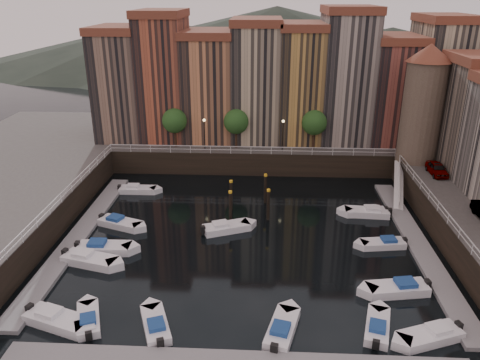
# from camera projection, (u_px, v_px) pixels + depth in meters

# --- Properties ---
(ground) EXTENTS (200.00, 200.00, 0.00)m
(ground) POSITION_uv_depth(u_px,v_px,m) (246.00, 236.00, 45.60)
(ground) COLOR black
(ground) RESTS_ON ground
(quay_far) EXTENTS (80.00, 20.00, 3.00)m
(quay_far) POSITION_uv_depth(u_px,v_px,m) (253.00, 142.00, 69.10)
(quay_far) COLOR black
(quay_far) RESTS_ON ground
(dock_left) EXTENTS (2.00, 28.00, 0.35)m
(dock_left) POSITION_uv_depth(u_px,v_px,m) (79.00, 235.00, 45.39)
(dock_left) COLOR gray
(dock_left) RESTS_ON ground
(dock_right) EXTENTS (2.00, 28.00, 0.35)m
(dock_right) POSITION_uv_depth(u_px,v_px,m) (418.00, 244.00, 43.83)
(dock_right) COLOR gray
(dock_right) RESTS_ON ground
(mountains) EXTENTS (145.00, 100.00, 18.00)m
(mountains) POSITION_uv_depth(u_px,v_px,m) (266.00, 41.00, 144.35)
(mountains) COLOR #2D382D
(mountains) RESTS_ON ground
(far_terrace) EXTENTS (48.70, 10.30, 17.50)m
(far_terrace) POSITION_uv_depth(u_px,v_px,m) (278.00, 81.00, 63.07)
(far_terrace) COLOR #7F6351
(far_terrace) RESTS_ON quay_far
(corner_tower) EXTENTS (5.20, 5.20, 13.80)m
(corner_tower) POSITION_uv_depth(u_px,v_px,m) (423.00, 102.00, 54.23)
(corner_tower) COLOR #6B5B4C
(corner_tower) RESTS_ON quay_right
(promenade_trees) EXTENTS (21.20, 3.20, 5.20)m
(promenade_trees) POSITION_uv_depth(u_px,v_px,m) (241.00, 122.00, 60.03)
(promenade_trees) COLOR black
(promenade_trees) RESTS_ON quay_far
(street_lamps) EXTENTS (10.36, 0.36, 4.18)m
(street_lamps) POSITION_uv_depth(u_px,v_px,m) (244.00, 129.00, 59.35)
(street_lamps) COLOR black
(street_lamps) RESTS_ON quay_far
(railings) EXTENTS (36.08, 34.04, 0.52)m
(railings) POSITION_uv_depth(u_px,v_px,m) (248.00, 181.00, 48.70)
(railings) COLOR white
(railings) RESTS_ON ground
(gangway) EXTENTS (2.78, 8.32, 3.73)m
(gangway) POSITION_uv_depth(u_px,v_px,m) (399.00, 182.00, 53.31)
(gangway) COLOR white
(gangway) RESTS_ON ground
(mooring_pilings) EXTENTS (4.36, 5.20, 3.78)m
(mooring_pilings) POSITION_uv_depth(u_px,v_px,m) (249.00, 199.00, 49.66)
(mooring_pilings) COLOR black
(mooring_pilings) RESTS_ON ground
(boat_left_0) EXTENTS (5.25, 3.35, 1.18)m
(boat_left_0) POSITION_uv_depth(u_px,v_px,m) (56.00, 319.00, 33.41)
(boat_left_0) COLOR white
(boat_left_0) RESTS_ON ground
(boat_left_1) EXTENTS (5.35, 3.10, 1.20)m
(boat_left_1) POSITION_uv_depth(u_px,v_px,m) (89.00, 259.00, 40.86)
(boat_left_1) COLOR white
(boat_left_1) RESTS_ON ground
(boat_left_2) EXTENTS (5.11, 1.94, 1.17)m
(boat_left_2) POSITION_uv_depth(u_px,v_px,m) (103.00, 248.00, 42.74)
(boat_left_2) COLOR white
(boat_left_2) RESTS_ON ground
(boat_left_3) EXTENTS (4.89, 3.22, 1.10)m
(boat_left_3) POSITION_uv_depth(u_px,v_px,m) (120.00, 223.00, 47.37)
(boat_left_3) COLOR white
(boat_left_3) RESTS_ON ground
(boat_left_4) EXTENTS (4.51, 1.67, 1.04)m
(boat_left_4) POSITION_uv_depth(u_px,v_px,m) (137.00, 189.00, 55.38)
(boat_left_4) COLOR white
(boat_left_4) RESTS_ON ground
(boat_right_0) EXTENTS (4.83, 3.20, 1.09)m
(boat_right_0) POSITION_uv_depth(u_px,v_px,m) (431.00, 335.00, 31.91)
(boat_right_0) COLOR white
(boat_right_0) RESTS_ON ground
(boat_right_1) EXTENTS (5.20, 2.61, 1.17)m
(boat_right_1) POSITION_uv_depth(u_px,v_px,m) (399.00, 288.00, 36.89)
(boat_right_1) COLOR white
(boat_right_1) RESTS_ON ground
(boat_right_2) EXTENTS (4.41, 2.11, 0.99)m
(boat_right_2) POSITION_uv_depth(u_px,v_px,m) (384.00, 244.00, 43.57)
(boat_right_2) COLOR white
(boat_right_2) RESTS_ON ground
(boat_right_3) EXTENTS (4.92, 2.09, 1.12)m
(boat_right_3) POSITION_uv_depth(u_px,v_px,m) (368.00, 212.00, 49.64)
(boat_right_3) COLOR white
(boat_right_3) RESTS_ON ground
(boat_right_4) EXTENTS (4.59, 2.02, 1.04)m
(boat_right_4) POSITION_uv_depth(u_px,v_px,m) (367.00, 212.00, 49.80)
(boat_right_4) COLOR white
(boat_right_4) RESTS_ON ground
(boat_near_0) EXTENTS (2.83, 4.27, 0.96)m
(boat_near_0) POSITION_uv_depth(u_px,v_px,m) (88.00, 320.00, 33.47)
(boat_near_0) COLOR white
(boat_near_0) RESTS_ON ground
(boat_near_1) EXTENTS (3.04, 4.55, 1.03)m
(boat_near_1) POSITION_uv_depth(u_px,v_px,m) (156.00, 325.00, 32.89)
(boat_near_1) COLOR white
(boat_near_1) RESTS_ON ground
(boat_near_2) EXTENTS (2.81, 4.84, 1.08)m
(boat_near_2) POSITION_uv_depth(u_px,v_px,m) (282.00, 329.00, 32.47)
(boat_near_2) COLOR white
(boat_near_2) RESTS_ON ground
(boat_near_3) EXTENTS (2.61, 4.45, 1.00)m
(boat_near_3) POSITION_uv_depth(u_px,v_px,m) (377.00, 327.00, 32.73)
(boat_near_3) COLOR white
(boat_near_3) RESTS_ON ground
(car_a) EXTENTS (1.64, 4.00, 1.36)m
(car_a) POSITION_uv_depth(u_px,v_px,m) (437.00, 170.00, 52.18)
(car_a) COLOR gray
(car_a) RESTS_ON quay_right
(boat_extra_263) EXTENTS (4.96, 3.38, 1.12)m
(boat_extra_263) POSITION_uv_depth(u_px,v_px,m) (225.00, 228.00, 46.39)
(boat_extra_263) COLOR white
(boat_extra_263) RESTS_ON ground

